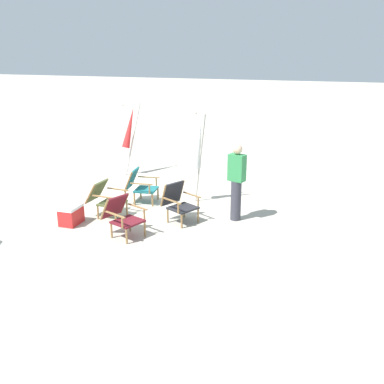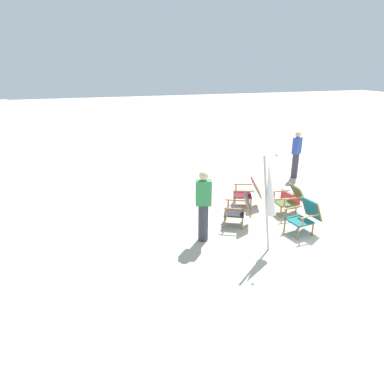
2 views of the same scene
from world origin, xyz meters
The scene contains 9 objects.
ground_plane centered at (0.00, 0.00, 0.00)m, with size 80.00×80.00×0.00m, color #B7AF9E.
beach_chair_far_center centered at (0.42, 0.49, 0.43)m, with size 0.65×0.77×0.80m.
beach_chair_front_left centered at (1.27, 1.75, 0.43)m, with size 0.82×0.86×0.82m.
beach_chair_back_right centered at (1.48, 0.16, 0.42)m, with size 0.64×0.82×0.77m.
beach_chair_front_right centered at (2.31, 0.96, 0.42)m, with size 0.82×0.92×0.78m.
umbrella_furled_red centered at (-1.81, -0.77, 1.32)m, with size 0.77×0.40×2.02m.
umbrella_furled_white centered at (-0.03, 1.80, 1.39)m, with size 0.30×0.39×2.12m.
person_near_chairs centered at (0.84, 2.89, 0.84)m, with size 0.30×0.39×1.63m.
cooler_box centered at (2.12, -0.30, 0.20)m, with size 0.49×0.35×0.40m.
Camera 1 is at (9.61, 4.71, 3.52)m, focal length 42.00 mm.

